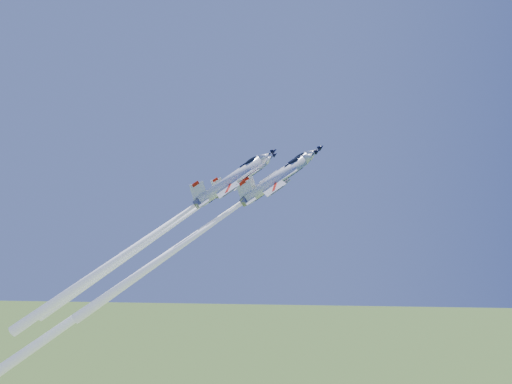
# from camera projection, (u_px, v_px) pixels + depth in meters

# --- Properties ---
(jet_lead) EXTENTS (53.95, 18.41, 50.40)m
(jet_lead) POSITION_uv_depth(u_px,v_px,m) (171.00, 251.00, 107.75)
(jet_lead) COLOR white
(jet_left) EXTENTS (42.89, 14.79, 39.79)m
(jet_left) POSITION_uv_depth(u_px,v_px,m) (166.00, 230.00, 116.81)
(jet_left) COLOR white
(jet_right) EXTENTS (39.80, 14.18, 36.11)m
(jet_right) POSITION_uv_depth(u_px,v_px,m) (205.00, 229.00, 103.02)
(jet_right) COLOR white
(jet_slot) EXTENTS (43.77, 15.50, 39.87)m
(jet_slot) POSITION_uv_depth(u_px,v_px,m) (153.00, 234.00, 105.80)
(jet_slot) COLOR white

